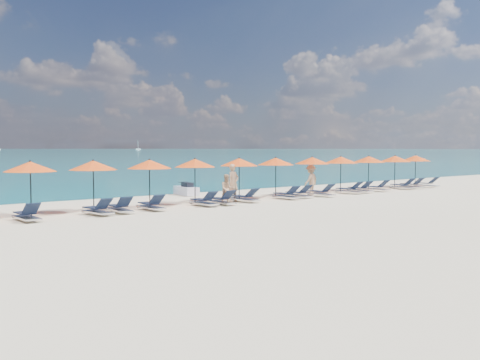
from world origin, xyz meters
TOP-DOWN VIEW (x-y plane):
  - ground at (0.00, 0.00)m, footprint 1400.00×1400.00m
  - sailboat_far at (264.96, 515.80)m, footprint 5.46×1.82m
  - jetski at (0.68, 8.90)m, footprint 1.11×2.19m
  - beachgoer_a at (0.63, 4.35)m, footprint 0.77×0.57m
  - beachgoer_b at (-0.36, 3.56)m, footprint 0.82×0.65m
  - beachgoer_c at (6.42, 4.38)m, footprint 1.24×0.78m
  - umbrella_3 at (-9.47, 4.80)m, footprint 2.10×2.10m
  - umbrella_4 at (-6.80, 4.77)m, footprint 2.10×2.10m
  - umbrella_5 at (-4.14, 4.56)m, footprint 2.10×2.10m
  - umbrella_6 at (-1.43, 4.82)m, footprint 2.10×2.10m
  - umbrella_7 at (1.39, 4.81)m, footprint 2.10×2.10m
  - umbrella_8 at (3.96, 4.74)m, footprint 2.10×2.10m
  - umbrella_9 at (6.86, 4.70)m, footprint 2.10×2.10m
  - umbrella_10 at (9.47, 4.73)m, footprint 2.10×2.10m
  - umbrella_11 at (12.13, 4.65)m, footprint 2.10×2.10m
  - umbrella_12 at (14.86, 4.55)m, footprint 2.10×2.10m
  - umbrella_13 at (17.58, 4.73)m, footprint 2.10×2.10m
  - lounger_5 at (-10.10, 3.30)m, footprint 0.65×1.71m
  - lounger_6 at (-7.26, 3.32)m, footprint 0.78×1.75m
  - lounger_7 at (-6.21, 3.43)m, footprint 0.74×1.74m
  - lounger_8 at (-4.68, 3.46)m, footprint 0.67×1.72m
  - lounger_9 at (-1.87, 3.41)m, footprint 0.65×1.71m
  - lounger_10 at (-0.88, 3.33)m, footprint 0.62×1.70m
  - lounger_11 at (0.82, 3.62)m, footprint 0.76×1.75m
  - lounger_12 at (3.55, 3.42)m, footprint 0.68×1.72m
  - lounger_13 at (4.62, 3.55)m, footprint 0.66×1.71m
  - lounger_14 at (6.17, 3.30)m, footprint 0.63×1.70m
  - lounger_15 at (8.91, 3.55)m, footprint 0.75×1.74m
  - lounger_16 at (10.04, 3.63)m, footprint 0.73×1.74m
  - lounger_17 at (11.62, 3.59)m, footprint 0.67×1.72m
  - lounger_18 at (14.39, 3.58)m, footprint 0.65×1.71m
  - lounger_19 at (15.50, 3.58)m, footprint 0.71×1.73m
  - lounger_20 at (17.11, 3.47)m, footprint 0.63×1.70m

SIDE VIEW (x-z plane):
  - ground at x=0.00m, z-range 0.00..0.00m
  - lounger_5 at x=-10.10m, z-range -0.09..0.56m
  - lounger_6 at x=-7.26m, z-range -0.09..0.56m
  - lounger_7 at x=-6.21m, z-range -0.09..0.56m
  - lounger_8 at x=-4.68m, z-range -0.09..0.56m
  - lounger_9 at x=-1.87m, z-range -0.09..0.56m
  - lounger_10 at x=-0.88m, z-range -0.09..0.56m
  - lounger_11 at x=0.82m, z-range -0.09..0.56m
  - lounger_12 at x=3.55m, z-range -0.09..0.56m
  - lounger_13 at x=4.62m, z-range -0.09..0.56m
  - lounger_14 at x=6.17m, z-range -0.09..0.56m
  - lounger_15 at x=8.91m, z-range -0.09..0.56m
  - lounger_16 at x=10.04m, z-range -0.09..0.56m
  - lounger_17 at x=11.62m, z-range -0.09..0.56m
  - lounger_18 at x=14.39m, z-range -0.09..0.56m
  - lounger_19 at x=15.50m, z-range -0.09..0.56m
  - lounger_20 at x=17.11m, z-range -0.09..0.56m
  - jetski at x=0.68m, z-range -0.07..0.68m
  - beachgoer_b at x=-0.36m, z-range 0.00..1.47m
  - beachgoer_c at x=6.42m, z-range 0.00..1.78m
  - beachgoer_a at x=0.63m, z-range 0.00..1.93m
  - sailboat_far at x=264.96m, z-range -3.98..6.03m
  - umbrella_3 at x=-9.47m, z-range 0.88..3.16m
  - umbrella_4 at x=-6.80m, z-range 0.88..3.16m
  - umbrella_5 at x=-4.14m, z-range 0.88..3.16m
  - umbrella_6 at x=-1.43m, z-range 0.88..3.16m
  - umbrella_7 at x=1.39m, z-range 0.88..3.16m
  - umbrella_8 at x=3.96m, z-range 0.88..3.16m
  - umbrella_9 at x=6.86m, z-range 0.88..3.16m
  - umbrella_10 at x=9.47m, z-range 0.88..3.16m
  - umbrella_11 at x=12.13m, z-range 0.88..3.16m
  - umbrella_12 at x=14.86m, z-range 0.88..3.16m
  - umbrella_13 at x=17.58m, z-range 0.88..3.16m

